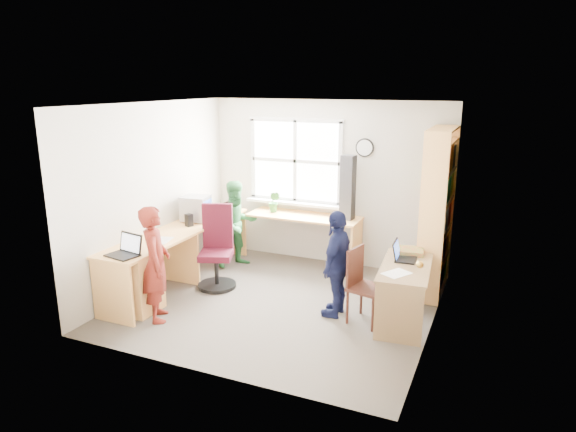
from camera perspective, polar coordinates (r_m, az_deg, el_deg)
The scene contains 19 objects.
room at distance 6.09m, azimuth -0.48°, elevation 1.18°, with size 3.64×3.44×2.44m.
l_desk at distance 6.62m, azimuth -12.35°, elevation -4.92°, with size 2.38×2.95×0.75m.
right_desk at distance 5.93m, azimuth 12.87°, elevation -7.04°, with size 0.63×1.19×0.66m.
bookshelf at distance 6.75m, azimuth 16.23°, elevation 0.05°, with size 0.30×1.02×2.10m.
swivel_chair at distance 6.84m, azimuth -7.90°, elevation -3.96°, with size 0.65×0.65×1.09m.
wooden_chair at distance 5.84m, azimuth 8.28°, elevation -7.32°, with size 0.45×0.45×0.86m.
crt_monitor at distance 7.26m, azimuth -10.20°, elevation 0.84°, with size 0.40×0.37×0.35m.
laptop_left at distance 6.06m, azimuth -17.57°, elevation -3.65°, with size 0.39×0.34×0.24m.
laptop_right at distance 6.04m, azimuth 12.57°, elevation -4.26°, with size 0.27×0.32×0.21m.
speaker_a at distance 7.03m, azimuth -10.94°, elevation -0.45°, with size 0.11×0.11×0.17m.
speaker_b at distance 7.49m, azimuth -8.98°, elevation 0.55°, with size 0.08×0.08×0.17m.
cd_tower at distance 7.23m, azimuth 6.66°, elevation 3.15°, with size 0.20×0.18×0.91m.
game_box at distance 6.27m, azimuth 13.49°, elevation -3.83°, with size 0.33×0.33×0.06m.
paper_a at distance 6.50m, azimuth -13.88°, elevation -2.64°, with size 0.28×0.34×0.00m.
paper_b at distance 5.61m, azimuth 11.96°, elevation -6.26°, with size 0.32×0.35×0.00m.
potted_plant at distance 7.63m, azimuth -1.54°, elevation 1.59°, with size 0.18×0.14×0.32m, color #296528.
person_red at distance 5.96m, azimuth -14.48°, elevation -5.16°, with size 0.48×0.32×1.33m, color maroon.
person_green at distance 7.50m, azimuth -5.64°, elevation -0.89°, with size 0.62×0.48×1.27m, color #327F3E.
person_navy at distance 5.91m, azimuth 5.49°, elevation -5.28°, with size 0.73×0.31×1.25m, color #13183C.
Camera 1 is at (2.40, -5.32, 2.64)m, focal length 32.00 mm.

